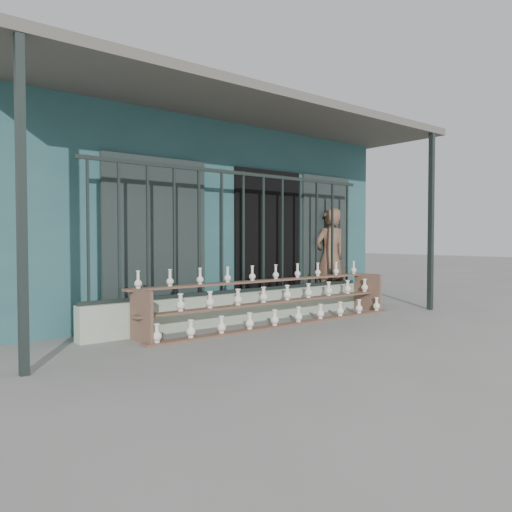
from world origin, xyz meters
TOP-DOWN VIEW (x-y plane):
  - ground at (0.00, 0.00)m, footprint 60.00×60.00m
  - workshop_building at (0.00, 4.23)m, footprint 7.40×6.60m
  - parapet_wall at (0.00, 1.30)m, footprint 5.00×0.20m
  - security_fence at (-0.00, 1.30)m, footprint 5.00×0.04m
  - shelf_rack at (0.29, 0.89)m, footprint 4.50×0.68m
  - elderly_woman at (2.26, 1.62)m, footprint 0.72×0.54m

SIDE VIEW (x-z plane):
  - ground at x=0.00m, z-range 0.00..0.00m
  - parapet_wall at x=0.00m, z-range 0.00..0.45m
  - shelf_rack at x=0.29m, z-range -0.07..0.78m
  - elderly_woman at x=2.26m, z-range 0.00..1.81m
  - security_fence at x=0.00m, z-range 0.45..2.25m
  - workshop_building at x=0.00m, z-range 0.02..3.23m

